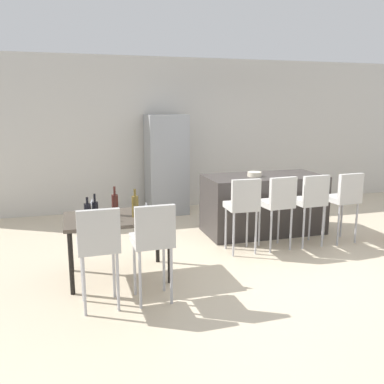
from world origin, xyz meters
TOP-DOWN VIEW (x-y plane):
  - ground_plane at (0.00, 0.00)m, footprint 10.00×10.00m
  - back_wall at (0.00, 2.85)m, footprint 10.00×0.12m
  - kitchen_island at (0.28, 0.72)m, footprint 1.86×0.88m
  - bar_chair_left at (-0.44, -0.10)m, footprint 0.41×0.41m
  - bar_chair_middle at (0.10, -0.10)m, footprint 0.43×0.43m
  - bar_chair_right at (0.61, -0.10)m, footprint 0.42×0.42m
  - bar_chair_far at (1.17, -0.10)m, footprint 0.43×0.43m
  - dining_table at (-2.16, -0.44)m, footprint 1.20×0.80m
  - dining_chair_near at (-2.43, -1.21)m, footprint 0.41×0.41m
  - dining_chair_far at (-1.89, -1.21)m, footprint 0.41×0.41m
  - wine_bottle_far at (-2.49, -0.66)m, footprint 0.07×0.07m
  - wine_bottle_right at (-2.41, -0.52)m, footprint 0.07×0.07m
  - wine_bottle_left at (-1.96, -0.52)m, footprint 0.08×0.08m
  - wine_bottle_corner at (-2.17, -0.38)m, footprint 0.08×0.08m
  - wine_glass_middle at (-1.64, -0.73)m, footprint 0.07×0.07m
  - wine_glass_near at (-2.41, -0.15)m, footprint 0.07×0.07m
  - wine_glass_end at (-1.83, -0.53)m, footprint 0.07×0.07m
  - refrigerator at (-0.91, 2.41)m, footprint 0.72×0.68m
  - fruit_bowl at (0.10, 0.69)m, footprint 0.22×0.22m

SIDE VIEW (x-z plane):
  - ground_plane at x=0.00m, z-range 0.00..0.00m
  - kitchen_island at x=0.28m, z-range 0.00..0.92m
  - dining_table at x=-2.16m, z-range 0.29..1.03m
  - bar_chair_left at x=-0.44m, z-range 0.17..1.22m
  - bar_chair_middle at x=0.10m, z-range 0.17..1.22m
  - bar_chair_right at x=0.61m, z-range 0.17..1.22m
  - bar_chair_far at x=1.17m, z-range 0.17..1.22m
  - dining_chair_near at x=-2.43m, z-range 0.17..1.22m
  - dining_chair_far at x=-1.89m, z-range 0.17..1.22m
  - wine_bottle_right at x=-2.41m, z-range 0.70..1.00m
  - wine_bottle_far at x=-2.49m, z-range 0.71..1.00m
  - wine_glass_middle at x=-1.64m, z-range 0.78..0.95m
  - wine_glass_near at x=-2.41m, z-range 0.78..0.95m
  - wine_glass_end at x=-1.83m, z-range 0.78..0.95m
  - wine_bottle_left at x=-1.96m, z-range 0.71..1.03m
  - wine_bottle_corner at x=-2.17m, z-range 0.70..1.04m
  - refrigerator at x=-0.91m, z-range 0.00..1.84m
  - fruit_bowl at x=0.10m, z-range 0.92..0.99m
  - back_wall at x=0.00m, z-range 0.00..2.90m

